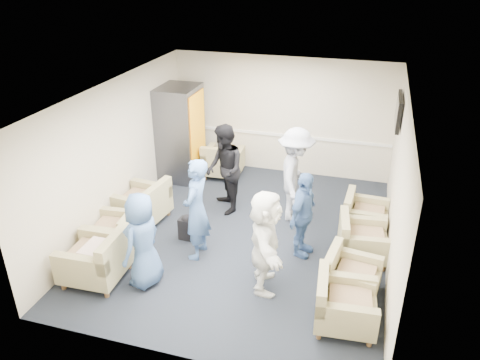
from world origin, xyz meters
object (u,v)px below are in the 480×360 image
(person_back_right, at_px, (295,175))
(person_front_right, at_px, (265,241))
(armchair_left_far, at_px, (144,205))
(armchair_corner, at_px, (223,163))
(armchair_left_mid, at_px, (117,232))
(vending_machine, at_px, (180,133))
(armchair_right_midfar, at_px, (360,241))
(person_front_left, at_px, (142,240))
(person_mid_left, at_px, (196,209))
(person_mid_right, at_px, (303,215))
(armchair_right_far, at_px, (363,216))
(armchair_right_near, at_px, (342,306))
(armchair_right_midnear, at_px, (349,277))
(person_back_left, at_px, (224,170))
(armchair_left_near, at_px, (98,260))

(person_back_right, relative_size, person_front_right, 1.12)
(armchair_left_far, relative_size, armchair_corner, 1.09)
(armchair_left_mid, bearing_deg, vending_machine, 176.35)
(person_front_right, bearing_deg, armchair_left_far, 51.22)
(armchair_left_far, distance_m, armchair_right_midfar, 4.04)
(person_front_left, distance_m, person_back_right, 3.21)
(armchair_corner, relative_size, person_mid_left, 0.51)
(person_mid_left, distance_m, person_mid_right, 1.77)
(armchair_right_far, height_order, person_mid_left, person_mid_left)
(armchair_left_far, relative_size, armchair_right_midfar, 1.09)
(armchair_right_near, distance_m, person_back_right, 3.01)
(person_front_right, bearing_deg, armchair_corner, 14.14)
(person_mid_left, height_order, person_back_right, person_back_right)
(armchair_right_midnear, distance_m, person_back_left, 3.28)
(armchair_left_far, height_order, person_back_right, person_back_right)
(armchair_corner, xyz_separation_m, vending_machine, (-0.90, -0.26, 0.72))
(armchair_right_far, distance_m, vending_machine, 4.38)
(armchair_left_near, distance_m, armchair_corner, 4.23)
(armchair_left_near, bearing_deg, person_front_right, 100.47)
(armchair_right_midfar, distance_m, armchair_corner, 4.02)
(armchair_right_near, height_order, person_front_right, person_front_right)
(vending_machine, distance_m, person_mid_right, 3.93)
(vending_machine, distance_m, person_mid_left, 3.21)
(person_back_right, bearing_deg, person_back_left, 85.87)
(armchair_left_mid, distance_m, person_mid_right, 3.23)
(armchair_right_midfar, relative_size, armchair_right_far, 1.11)
(armchair_corner, bearing_deg, armchair_left_far, 67.58)
(armchair_left_mid, distance_m, person_front_right, 2.78)
(vending_machine, bearing_deg, armchair_left_mid, -89.01)
(armchair_right_midnear, relative_size, vending_machine, 0.41)
(armchair_right_midfar, bearing_deg, armchair_right_far, -6.96)
(armchair_corner, bearing_deg, person_back_right, 140.16)
(armchair_left_far, bearing_deg, armchair_right_near, 72.01)
(armchair_right_midfar, bearing_deg, armchair_left_near, 107.57)
(armchair_left_mid, distance_m, person_mid_left, 1.55)
(armchair_right_midfar, xyz_separation_m, person_mid_right, (-0.96, -0.18, 0.44))
(armchair_left_mid, bearing_deg, person_mid_right, 98.45)
(armchair_right_far, xyz_separation_m, person_mid_right, (-0.96, -1.05, 0.46))
(armchair_right_far, bearing_deg, person_mid_right, 140.25)
(armchair_corner, bearing_deg, person_mid_right, 128.08)
(vending_machine, relative_size, person_back_left, 1.18)
(person_front_left, bearing_deg, person_front_right, 113.32)
(person_back_left, xyz_separation_m, person_front_right, (1.33, -2.11, -0.07))
(armchair_right_far, relative_size, person_mid_left, 0.46)
(armchair_right_midnear, height_order, vending_machine, vending_machine)
(armchair_left_mid, height_order, armchair_right_far, armchair_left_mid)
(armchair_corner, distance_m, person_mid_left, 3.21)
(armchair_left_near, height_order, armchair_corner, armchair_left_near)
(person_back_right, distance_m, person_mid_right, 1.22)
(armchair_left_far, distance_m, person_back_right, 2.93)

